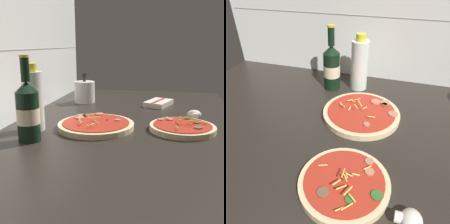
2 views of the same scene
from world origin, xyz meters
TOP-DOWN VIEW (x-y plane):
  - counter_slab at (0.00, 0.00)cm, footprint 160.00×90.00cm
  - tile_backsplash at (0.00, 45.50)cm, footprint 160.00×1.13cm
  - pizza_near at (-3.21, -19.06)cm, footprint 23.01×23.01cm
  - pizza_far at (-5.48, 11.75)cm, footprint 27.62×27.62cm
  - beer_bottle at (-22.53, 29.30)cm, footprint 7.13×7.13cm
  - oil_bottle at (-11.34, 32.76)cm, footprint 7.24×7.24cm
  - mushroom_left at (12.67, -24.72)cm, footprint 5.85×5.57cm
  - utensil_crock at (38.62, 28.08)cm, footprint 10.53×10.53cm
  - dish_towel at (37.29, -10.16)cm, footprint 18.33×15.03cm

SIDE VIEW (x-z plane):
  - counter_slab at x=0.00cm, z-range 0.00..2.50cm
  - pizza_near at x=-3.21cm, z-range 0.96..6.26cm
  - pizza_far at x=-5.48cm, z-range 1.12..6.12cm
  - dish_towel at x=37.29cm, z-range 2.43..4.99cm
  - mushroom_left at x=12.67cm, z-range 2.50..6.40cm
  - utensil_crock at x=38.62cm, z-range 0.25..15.88cm
  - beer_bottle at x=-22.53cm, z-range -1.09..25.67cm
  - oil_bottle at x=-11.34cm, z-range 1.56..25.06cm
  - tile_backsplash at x=0.00cm, z-range 0.00..60.00cm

